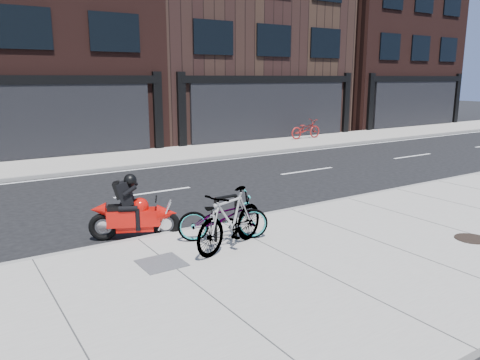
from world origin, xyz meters
TOP-DOWN VIEW (x-y plane):
  - ground at (0.00, 0.00)m, footprint 120.00×120.00m
  - sidewalk_near at (0.00, -5.00)m, footprint 60.00×6.00m
  - sidewalk_far at (0.00, 7.75)m, footprint 60.00×3.50m
  - building_mideast at (10.00, 14.50)m, footprint 12.00×10.00m
  - building_east at (22.00, 14.50)m, footprint 10.00×10.00m
  - bike_rack at (-0.50, -2.99)m, footprint 0.55×0.07m
  - bicycle_front at (-0.56, -2.97)m, footprint 1.93×1.31m
  - bicycle_rear at (-0.69, -3.46)m, footprint 2.00×1.17m
  - motorcycle at (-1.84, -1.64)m, footprint 1.77×1.05m
  - bicycle_far at (11.39, 8.36)m, footprint 1.94×0.69m
  - manhole_cover at (3.70, -5.70)m, footprint 0.79×0.79m
  - utility_grate at (-2.12, -3.45)m, footprint 0.76×0.76m

SIDE VIEW (x-z plane):
  - ground at x=0.00m, z-range 0.00..0.00m
  - sidewalk_near at x=0.00m, z-range 0.00..0.13m
  - sidewalk_far at x=0.00m, z-range 0.00..0.13m
  - manhole_cover at x=3.70m, z-range 0.13..0.15m
  - utility_grate at x=-2.12m, z-range 0.13..0.15m
  - motorcycle at x=-1.84m, z-range -0.13..1.28m
  - bicycle_front at x=-0.56m, z-range 0.13..1.09m
  - bicycle_far at x=11.39m, z-range 0.13..1.15m
  - bike_rack at x=-0.50m, z-range 0.21..1.13m
  - bicycle_rear at x=-0.69m, z-range 0.13..1.29m
  - building_mideast at x=10.00m, z-range 0.00..12.50m
  - building_east at x=22.00m, z-range 0.00..13.00m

